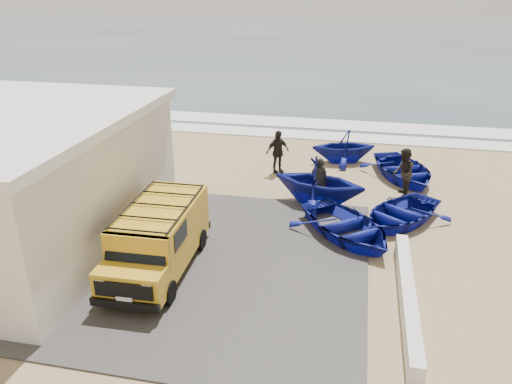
{
  "coord_description": "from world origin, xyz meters",
  "views": [
    {
      "loc": [
        3.36,
        -14.59,
        8.0
      ],
      "look_at": [
        0.08,
        0.91,
        1.2
      ],
      "focal_mm": 35.0,
      "sensor_mm": 36.0,
      "label": 1
    }
  ],
  "objects_px": {
    "boat_mid_right": "(403,170)",
    "fisherman_middle": "(403,173)",
    "van": "(159,236)",
    "boat_far_left": "(344,146)",
    "fisherman_back": "(278,152)",
    "parapet": "(407,296)",
    "fisherman_front": "(319,179)",
    "building": "(1,180)",
    "boat_near_left": "(347,226)",
    "boat_near_right": "(400,213)",
    "boat_mid_left": "(319,181)"
  },
  "relations": [
    {
      "from": "van",
      "to": "boat_far_left",
      "type": "relative_size",
      "value": 1.61
    },
    {
      "from": "van",
      "to": "fisherman_back",
      "type": "relative_size",
      "value": 2.45
    },
    {
      "from": "boat_near_right",
      "to": "fisherman_front",
      "type": "distance_m",
      "value": 3.34
    },
    {
      "from": "fisherman_middle",
      "to": "boat_mid_right",
      "type": "bearing_deg",
      "value": 174.57
    },
    {
      "from": "boat_mid_right",
      "to": "building",
      "type": "bearing_deg",
      "value": -168.46
    },
    {
      "from": "building",
      "to": "boat_mid_left",
      "type": "bearing_deg",
      "value": 27.8
    },
    {
      "from": "boat_near_right",
      "to": "fisherman_back",
      "type": "height_order",
      "value": "fisherman_back"
    },
    {
      "from": "parapet",
      "to": "boat_near_left",
      "type": "relative_size",
      "value": 1.48
    },
    {
      "from": "boat_near_left",
      "to": "fisherman_back",
      "type": "relative_size",
      "value": 2.1
    },
    {
      "from": "fisherman_front",
      "to": "fisherman_middle",
      "type": "distance_m",
      "value": 3.36
    },
    {
      "from": "parapet",
      "to": "fisherman_front",
      "type": "relative_size",
      "value": 3.43
    },
    {
      "from": "boat_mid_right",
      "to": "fisherman_back",
      "type": "bearing_deg",
      "value": 162.13
    },
    {
      "from": "boat_mid_right",
      "to": "fisherman_back",
      "type": "relative_size",
      "value": 2.14
    },
    {
      "from": "building",
      "to": "fisherman_middle",
      "type": "distance_m",
      "value": 14.31
    },
    {
      "from": "boat_mid_left",
      "to": "building",
      "type": "bearing_deg",
      "value": 131.43
    },
    {
      "from": "parapet",
      "to": "boat_mid_right",
      "type": "relative_size",
      "value": 1.45
    },
    {
      "from": "van",
      "to": "boat_near_right",
      "type": "relative_size",
      "value": 1.26
    },
    {
      "from": "parapet",
      "to": "boat_mid_right",
      "type": "distance_m",
      "value": 9.39
    },
    {
      "from": "parapet",
      "to": "boat_far_left",
      "type": "height_order",
      "value": "boat_far_left"
    },
    {
      "from": "boat_near_left",
      "to": "boat_mid_left",
      "type": "bearing_deg",
      "value": 75.87
    },
    {
      "from": "building",
      "to": "fisherman_back",
      "type": "xyz_separation_m",
      "value": [
        7.47,
        8.04,
        -1.2
      ]
    },
    {
      "from": "parapet",
      "to": "boat_near_right",
      "type": "relative_size",
      "value": 1.59
    },
    {
      "from": "parapet",
      "to": "boat_far_left",
      "type": "xyz_separation_m",
      "value": [
        -2.23,
        11.05,
        0.5
      ]
    },
    {
      "from": "boat_far_left",
      "to": "fisherman_front",
      "type": "bearing_deg",
      "value": -24.55
    },
    {
      "from": "building",
      "to": "boat_mid_right",
      "type": "xyz_separation_m",
      "value": [
        12.92,
        8.38,
        -1.74
      ]
    },
    {
      "from": "boat_mid_left",
      "to": "parapet",
      "type": "bearing_deg",
      "value": -140.59
    },
    {
      "from": "fisherman_middle",
      "to": "building",
      "type": "bearing_deg",
      "value": -63.31
    },
    {
      "from": "van",
      "to": "boat_far_left",
      "type": "bearing_deg",
      "value": 64.22
    },
    {
      "from": "boat_near_right",
      "to": "boat_mid_left",
      "type": "bearing_deg",
      "value": -164.26
    },
    {
      "from": "parapet",
      "to": "fisherman_middle",
      "type": "bearing_deg",
      "value": 88.17
    },
    {
      "from": "boat_mid_right",
      "to": "fisherman_middle",
      "type": "bearing_deg",
      "value": -116.78
    },
    {
      "from": "van",
      "to": "fisherman_back",
      "type": "xyz_separation_m",
      "value": [
        2.05,
        8.66,
        -0.12
      ]
    },
    {
      "from": "boat_near_left",
      "to": "boat_mid_left",
      "type": "relative_size",
      "value": 1.15
    },
    {
      "from": "van",
      "to": "boat_mid_left",
      "type": "distance_m",
      "value": 7.03
    },
    {
      "from": "parapet",
      "to": "boat_far_left",
      "type": "distance_m",
      "value": 11.29
    },
    {
      "from": "boat_near_right",
      "to": "fisherman_back",
      "type": "relative_size",
      "value": 1.95
    },
    {
      "from": "building",
      "to": "van",
      "type": "bearing_deg",
      "value": -6.49
    },
    {
      "from": "fisherman_middle",
      "to": "boat_mid_left",
      "type": "bearing_deg",
      "value": -66.56
    },
    {
      "from": "boat_mid_left",
      "to": "boat_far_left",
      "type": "bearing_deg",
      "value": 5.8
    },
    {
      "from": "building",
      "to": "parapet",
      "type": "height_order",
      "value": "building"
    },
    {
      "from": "boat_near_left",
      "to": "boat_mid_left",
      "type": "distance_m",
      "value": 2.85
    },
    {
      "from": "boat_near_left",
      "to": "boat_mid_right",
      "type": "xyz_separation_m",
      "value": [
        2.17,
        5.88,
        0.01
      ]
    },
    {
      "from": "van",
      "to": "boat_near_left",
      "type": "bearing_deg",
      "value": 28.95
    },
    {
      "from": "boat_near_right",
      "to": "fisherman_middle",
      "type": "distance_m",
      "value": 2.53
    },
    {
      "from": "boat_mid_right",
      "to": "boat_far_left",
      "type": "bearing_deg",
      "value": 126.31
    },
    {
      "from": "boat_mid_left",
      "to": "fisherman_back",
      "type": "bearing_deg",
      "value": 48.8
    },
    {
      "from": "van",
      "to": "fisherman_back",
      "type": "bearing_deg",
      "value": 75.33
    },
    {
      "from": "parapet",
      "to": "boat_near_left",
      "type": "height_order",
      "value": "boat_near_left"
    },
    {
      "from": "boat_near_left",
      "to": "fisherman_front",
      "type": "height_order",
      "value": "fisherman_front"
    },
    {
      "from": "fisherman_front",
      "to": "fisherman_middle",
      "type": "xyz_separation_m",
      "value": [
        3.18,
        1.05,
        0.11
      ]
    }
  ]
}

